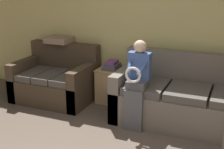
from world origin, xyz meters
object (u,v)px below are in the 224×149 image
object	(u,v)px
child_left_seated	(137,81)
couch_side	(57,81)
couch_main	(189,100)
side_shelf	(112,85)
throw_pillow	(60,39)
book_stack	(112,65)

from	to	relation	value
child_left_seated	couch_side	bearing A→B (deg)	163.77
couch_main	couch_side	size ratio (longest dim) A/B	1.61
child_left_seated	side_shelf	bearing A→B (deg)	133.25
side_shelf	throw_pillow	world-z (taller)	throw_pillow
throw_pillow	side_shelf	bearing A→B (deg)	-3.84
child_left_seated	side_shelf	distance (m)	1.08
couch_side	throw_pillow	bearing A→B (deg)	106.07
child_left_seated	book_stack	distance (m)	1.00
child_left_seated	side_shelf	xyz separation A→B (m)	(-0.69, 0.73, -0.39)
couch_main	throw_pillow	distance (m)	2.52
child_left_seated	side_shelf	world-z (taller)	child_left_seated
side_shelf	book_stack	xyz separation A→B (m)	(-0.00, -0.01, 0.35)
throw_pillow	couch_main	bearing A→B (deg)	-9.09
couch_side	throw_pillow	world-z (taller)	throw_pillow
side_shelf	couch_side	bearing A→B (deg)	-165.09
couch_main	throw_pillow	world-z (taller)	throw_pillow
side_shelf	book_stack	bearing A→B (deg)	-97.56
couch_side	side_shelf	distance (m)	0.99
child_left_seated	throw_pillow	bearing A→B (deg)	155.19
book_stack	side_shelf	bearing A→B (deg)	82.44
couch_side	throw_pillow	xyz separation A→B (m)	(-0.09, 0.32, 0.67)
book_stack	throw_pillow	world-z (taller)	throw_pillow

